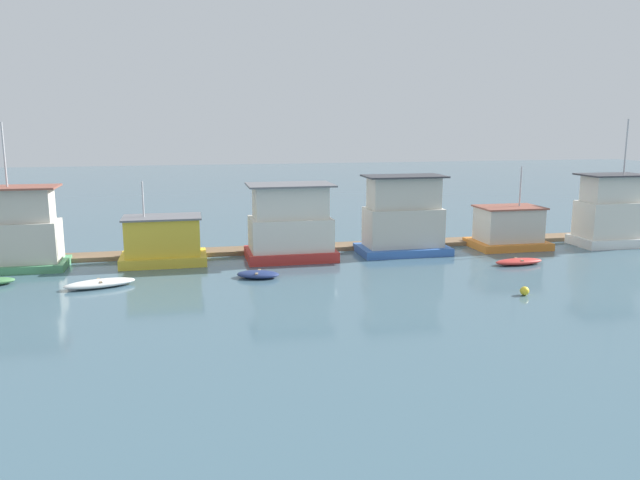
# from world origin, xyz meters

# --- Properties ---
(ground_plane) EXTENTS (200.00, 200.00, 0.00)m
(ground_plane) POSITION_xyz_m (0.00, 0.00, 0.00)
(ground_plane) COLOR #426070
(dock_walkway) EXTENTS (59.60, 2.05, 0.30)m
(dock_walkway) POSITION_xyz_m (0.00, 2.55, 0.15)
(dock_walkway) COLOR brown
(dock_walkway) RESTS_ON ground_plane
(houseboat_green) EXTENTS (6.94, 3.44, 9.43)m
(houseboat_green) POSITION_xyz_m (-20.23, 0.29, 2.42)
(houseboat_green) COLOR #4C9360
(houseboat_green) RESTS_ON ground_plane
(houseboat_yellow) EXTENTS (5.66, 3.57, 5.58)m
(houseboat_yellow) POSITION_xyz_m (-10.58, 0.12, 1.51)
(houseboat_yellow) COLOR gold
(houseboat_yellow) RESTS_ON ground_plane
(houseboat_red) EXTENTS (6.14, 4.06, 5.26)m
(houseboat_red) POSITION_xyz_m (-1.95, -0.27, 2.37)
(houseboat_red) COLOR red
(houseboat_red) RESTS_ON ground_plane
(houseboat_blue) EXTENTS (6.48, 3.79, 5.67)m
(houseboat_blue) POSITION_xyz_m (6.36, -0.06, 2.52)
(houseboat_blue) COLOR #3866B7
(houseboat_blue) RESTS_ON ground_plane
(houseboat_orange) EXTENTS (5.54, 4.02, 6.16)m
(houseboat_orange) POSITION_xyz_m (14.93, 0.28, 1.45)
(houseboat_orange) COLOR orange
(houseboat_orange) RESTS_ON ground_plane
(houseboat_white) EXTENTS (5.13, 3.41, 9.66)m
(houseboat_white) POSITION_xyz_m (22.93, -0.57, 2.47)
(houseboat_white) COLOR white
(houseboat_white) RESTS_ON ground_plane
(dinghy_white) EXTENTS (4.19, 2.30, 0.46)m
(dinghy_white) POSITION_xyz_m (-14.02, -5.50, 0.23)
(dinghy_white) COLOR white
(dinghy_white) RESTS_ON ground_plane
(dinghy_navy) EXTENTS (2.90, 2.10, 0.44)m
(dinghy_navy) POSITION_xyz_m (-4.80, -5.20, 0.22)
(dinghy_navy) COLOR navy
(dinghy_navy) RESTS_ON ground_plane
(dinghy_red) EXTENTS (3.47, 1.31, 0.42)m
(dinghy_red) POSITION_xyz_m (12.75, -5.26, 0.21)
(dinghy_red) COLOR red
(dinghy_red) RESTS_ON ground_plane
(mooring_post_far_right) EXTENTS (0.30, 0.30, 2.10)m
(mooring_post_far_right) POSITION_xyz_m (-19.85, 1.28, 1.05)
(mooring_post_far_right) COLOR #846B4C
(mooring_post_far_right) RESTS_ON ground_plane
(buoy_yellow) EXTENTS (0.50, 0.50, 0.50)m
(buoy_yellow) POSITION_xyz_m (9.18, -12.20, 0.25)
(buoy_yellow) COLOR yellow
(buoy_yellow) RESTS_ON ground_plane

